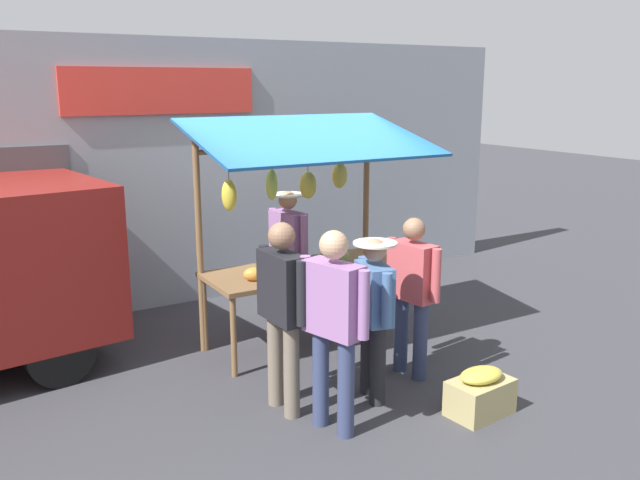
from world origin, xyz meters
TOP-DOWN VIEW (x-y plane):
  - ground_plane at (0.00, 0.00)m, footprint 40.00×40.00m
  - street_backdrop at (0.07, -2.20)m, footprint 9.00×0.30m
  - market_stall at (-0.00, -0.02)m, footprint 2.50×1.46m
  - vendor_with_sunhat at (-0.18, -0.75)m, footprint 0.42×0.68m
  - shopper_with_shopping_bag at (0.95, 1.26)m, footprint 0.24×0.72m
  - shopper_in_grey_tee at (0.76, 1.78)m, footprint 0.35×0.70m
  - shopper_in_striped_shirt at (0.13, 1.47)m, footprint 0.39×0.65m
  - shopper_with_ponytail at (-0.49, 1.24)m, footprint 0.28×0.68m
  - produce_crate_near at (-0.50, 2.21)m, footprint 0.60×0.42m

SIDE VIEW (x-z plane):
  - ground_plane at x=0.00m, z-range 0.00..0.00m
  - produce_crate_near at x=-0.50m, z-range -0.02..0.41m
  - shopper_in_striped_shirt at x=0.13m, z-range 0.12..1.63m
  - shopper_with_ponytail at x=-0.49m, z-range 0.12..1.72m
  - vendor_with_sunhat at x=-0.18m, z-range 0.14..1.75m
  - shopper_with_shopping_bag at x=0.95m, z-range 0.14..1.85m
  - shopper_in_grey_tee at x=0.76m, z-range 0.14..1.86m
  - market_stall at x=0.00m, z-range 0.29..2.78m
  - street_backdrop at x=0.07m, z-range 0.00..3.40m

